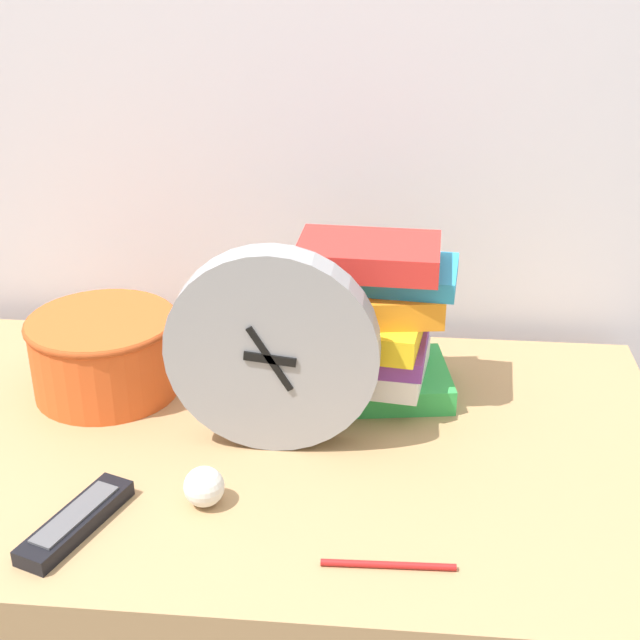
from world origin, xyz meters
The scene contains 8 objects.
wall_back centered at (0.00, 0.75, 1.20)m, with size 6.00×0.04×2.40m.
desk centered at (0.00, 0.34, 0.38)m, with size 1.21×0.68×0.75m.
desk_clock centered at (0.05, 0.33, 0.90)m, with size 0.28×0.05×0.28m.
book_stack centered at (0.17, 0.48, 0.87)m, with size 0.28×0.21×0.25m.
basket centered at (-0.22, 0.46, 0.82)m, with size 0.23×0.23×0.12m.
tv_remote centered at (-0.16, 0.13, 0.76)m, with size 0.10×0.17×0.02m.
crumpled_paper_ball centered at (-0.01, 0.19, 0.78)m, with size 0.05×0.05×0.05m.
pen centered at (0.21, 0.09, 0.76)m, with size 0.15×0.01×0.01m.
Camera 1 is at (0.21, -0.69, 1.44)m, focal length 50.00 mm.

